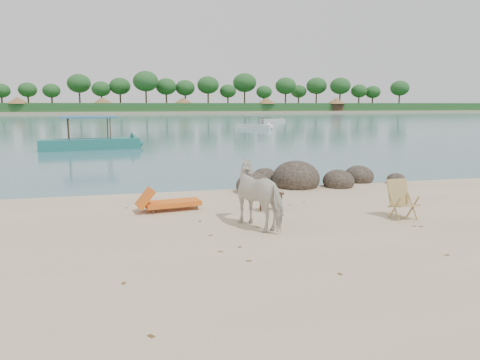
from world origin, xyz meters
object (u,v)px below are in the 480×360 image
(cow, at_px, (262,195))
(lounge_chair, at_px, (173,201))
(deck_chair, at_px, (404,201))
(boulders, at_px, (304,180))
(boat_near, at_px, (89,122))
(side_table, at_px, (271,203))

(cow, height_order, lounge_chair, cow)
(lounge_chair, relative_size, deck_chair, 1.92)
(cow, xyz_separation_m, deck_chair, (3.60, -0.18, -0.28))
(lounge_chair, bearing_deg, boulders, 19.75)
(boulders, distance_m, boat_near, 18.37)
(boulders, distance_m, lounge_chair, 5.47)
(deck_chair, relative_size, boat_near, 0.14)
(boulders, distance_m, cow, 5.67)
(cow, distance_m, deck_chair, 3.62)
(boat_near, bearing_deg, boulders, -72.54)
(cow, bearing_deg, side_table, -139.37)
(boulders, relative_size, lounge_chair, 3.46)
(lounge_chair, distance_m, deck_chair, 5.92)
(lounge_chair, xyz_separation_m, deck_chair, (5.43, -2.35, 0.20))
(lounge_chair, height_order, deck_chair, deck_chair)
(boulders, bearing_deg, boat_near, 116.14)
(side_table, bearing_deg, boulders, 35.65)
(cow, bearing_deg, lounge_chair, -73.72)
(deck_chair, distance_m, boat_near, 23.16)
(cow, distance_m, boat_near, 21.87)
(side_table, bearing_deg, deck_chair, -49.82)
(boat_near, bearing_deg, cow, -85.16)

